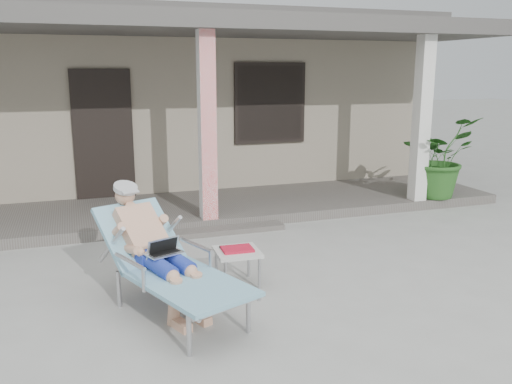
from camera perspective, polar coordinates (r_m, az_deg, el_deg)
name	(u,v)px	position (r m, az deg, el deg)	size (l,w,h in m)	color
ground	(257,282)	(5.91, 0.14, -9.42)	(60.00, 60.00, 0.00)	#9E9E99
house	(158,97)	(11.82, -10.27, 9.80)	(10.40, 5.40, 3.30)	gray
porch_deck	(196,209)	(8.64, -6.33, -1.78)	(10.00, 2.00, 0.15)	#605B56
porch_overhang	(192,31)	(8.34, -6.71, 16.49)	(10.00, 2.30, 2.85)	silver
porch_step	(214,231)	(7.58, -4.41, -4.13)	(2.00, 0.30, 0.07)	#605B56
lounger	(160,233)	(5.11, -10.03, -4.26)	(1.32, 1.94, 1.22)	#B7B7BC
side_table	(237,254)	(5.72, -1.98, -6.50)	(0.48, 0.48, 0.41)	beige
potted_palm	(438,157)	(9.48, 18.60, 3.51)	(1.20, 1.04, 1.34)	#26591E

